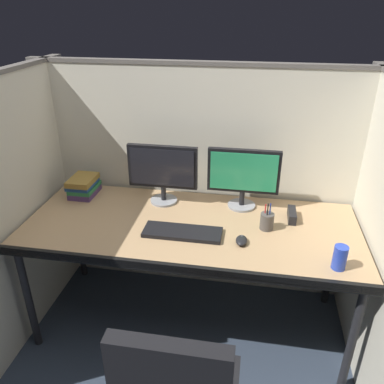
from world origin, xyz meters
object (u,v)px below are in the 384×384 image
object	(u,v)px
keyboard_main	(182,232)
computer_mouse	(241,240)
desk	(190,232)
monitor_left	(163,170)
soda_can	(340,258)
book_stack	(84,186)
pen_cup	(267,221)
monitor_right	(243,175)
red_stapler	(292,215)

from	to	relation	value
keyboard_main	computer_mouse	distance (m)	0.33
keyboard_main	computer_mouse	size ratio (longest dim) A/B	4.48
computer_mouse	desk	bearing A→B (deg)	155.68
monitor_left	soda_can	xyz separation A→B (m)	(0.98, -0.52, -0.15)
computer_mouse	book_stack	size ratio (longest dim) A/B	0.42
keyboard_main	soda_can	distance (m)	0.81
soda_can	pen_cup	size ratio (longest dim) A/B	0.74
book_stack	pen_cup	distance (m)	1.20
keyboard_main	computer_mouse	xyz separation A→B (m)	(0.32, -0.04, 0.01)
monitor_right	soda_can	size ratio (longest dim) A/B	3.52
monitor_left	keyboard_main	distance (m)	0.45
monitor_right	computer_mouse	distance (m)	0.45
monitor_right	keyboard_main	bearing A→B (deg)	-128.94
desk	soda_can	xyz separation A→B (m)	(0.77, -0.27, 0.11)
soda_can	book_stack	world-z (taller)	book_stack
keyboard_main	pen_cup	xyz separation A→B (m)	(0.45, 0.13, 0.04)
computer_mouse	monitor_left	bearing A→B (deg)	142.83
monitor_left	soda_can	bearing A→B (deg)	-28.03
monitor_left	computer_mouse	world-z (taller)	monitor_left
keyboard_main	red_stapler	xyz separation A→B (m)	(0.60, 0.26, 0.02)
monitor_left	red_stapler	world-z (taller)	monitor_left
monitor_left	computer_mouse	bearing A→B (deg)	-37.17
keyboard_main	book_stack	distance (m)	0.81
keyboard_main	monitor_left	bearing A→B (deg)	118.27
pen_cup	red_stapler	world-z (taller)	pen_cup
soda_can	desk	bearing A→B (deg)	160.72
desk	monitor_right	xyz separation A→B (m)	(0.28, 0.27, 0.27)
red_stapler	computer_mouse	bearing A→B (deg)	-132.47
desk	keyboard_main	bearing A→B (deg)	-104.22
pen_cup	red_stapler	bearing A→B (deg)	42.03
desk	book_stack	size ratio (longest dim) A/B	8.39
monitor_left	soda_can	world-z (taller)	monitor_left
desk	soda_can	world-z (taller)	soda_can
monitor_left	pen_cup	size ratio (longest dim) A/B	2.61
book_stack	red_stapler	xyz separation A→B (m)	(1.32, -0.09, -0.04)
monitor_right	pen_cup	distance (m)	0.33
pen_cup	red_stapler	xyz separation A→B (m)	(0.15, 0.13, -0.02)
pen_cup	red_stapler	distance (m)	0.20
desk	monitor_left	world-z (taller)	monitor_left
book_stack	computer_mouse	bearing A→B (deg)	-20.59
pen_cup	monitor_right	bearing A→B (deg)	122.64
monitor_right	book_stack	distance (m)	1.04
soda_can	red_stapler	xyz separation A→B (m)	(-0.19, 0.43, -0.03)
monitor_left	pen_cup	distance (m)	0.70
computer_mouse	book_stack	world-z (taller)	book_stack
keyboard_main	book_stack	bearing A→B (deg)	153.72
book_stack	red_stapler	world-z (taller)	book_stack
soda_can	monitor_left	bearing A→B (deg)	151.97
soda_can	computer_mouse	bearing A→B (deg)	164.11
keyboard_main	pen_cup	world-z (taller)	pen_cup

